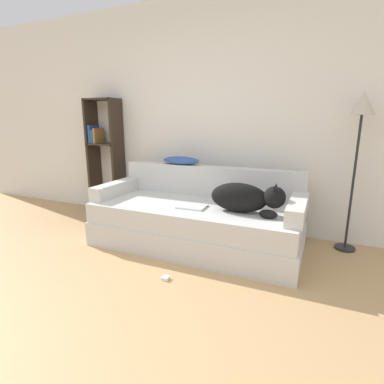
{
  "coord_description": "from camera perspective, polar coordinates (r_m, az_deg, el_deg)",
  "views": [
    {
      "loc": [
        1.41,
        -1.0,
        1.31
      ],
      "look_at": [
        0.24,
        1.65,
        0.61
      ],
      "focal_mm": 28.0,
      "sensor_mm": 36.0,
      "label": 1
    }
  ],
  "objects": [
    {
      "name": "power_adapter",
      "position": [
        2.63,
        -5.06,
        -16.01
      ],
      "size": [
        0.06,
        0.06,
        0.03
      ],
      "color": "white",
      "rests_on": "ground_plane"
    },
    {
      "name": "floor_lamp",
      "position": [
        3.3,
        29.51,
        11.76
      ],
      "size": [
        0.22,
        0.22,
        1.57
      ],
      "color": "#232326",
      "rests_on": "ground_plane"
    },
    {
      "name": "couch_arm_left",
      "position": [
        3.58,
        -14.19,
        0.66
      ],
      "size": [
        0.15,
        0.76,
        0.15
      ],
      "color": "silver",
      "rests_on": "couch"
    },
    {
      "name": "throw_pillow",
      "position": [
        3.54,
        -2.12,
        6.04
      ],
      "size": [
        0.45,
        0.21,
        0.09
      ],
      "color": "#335199",
      "rests_on": "couch_backrest"
    },
    {
      "name": "couch_arm_right",
      "position": [
        2.85,
        19.47,
        -2.96
      ],
      "size": [
        0.15,
        0.76,
        0.15
      ],
      "color": "silver",
      "rests_on": "couch"
    },
    {
      "name": "ground_plane",
      "position": [
        2.17,
        -26.83,
        -25.16
      ],
      "size": [
        20.0,
        20.0,
        0.0
      ],
      "primitive_type": "plane",
      "color": "tan"
    },
    {
      "name": "dog",
      "position": [
        2.82,
        10.3,
        -1.06
      ],
      "size": [
        0.7,
        0.24,
        0.29
      ],
      "color": "black",
      "rests_on": "couch"
    },
    {
      "name": "couch_backrest",
      "position": [
        3.43,
        3.36,
        2.11
      ],
      "size": [
        2.11,
        0.15,
        0.34
      ],
      "color": "silver",
      "rests_on": "couch"
    },
    {
      "name": "couch",
      "position": [
        3.17,
        0.7,
        -6.36
      ],
      "size": [
        2.15,
        0.95,
        0.46
      ],
      "color": "silver",
      "rests_on": "ground_plane"
    },
    {
      "name": "wall_back",
      "position": [
        3.78,
        1.92,
        14.2
      ],
      "size": [
        8.03,
        0.06,
        2.7
      ],
      "color": "silver",
      "rests_on": "ground_plane"
    },
    {
      "name": "bookshelf",
      "position": [
        4.36,
        -16.37,
        7.59
      ],
      "size": [
        0.46,
        0.26,
        1.59
      ],
      "color": "#2D2319",
      "rests_on": "ground_plane"
    },
    {
      "name": "laptop",
      "position": [
        2.99,
        -0.02,
        -2.74
      ],
      "size": [
        0.29,
        0.23,
        0.02
      ],
      "rotation": [
        0.0,
        0.0,
        0.05
      ],
      "color": "silver",
      "rests_on": "couch"
    }
  ]
}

